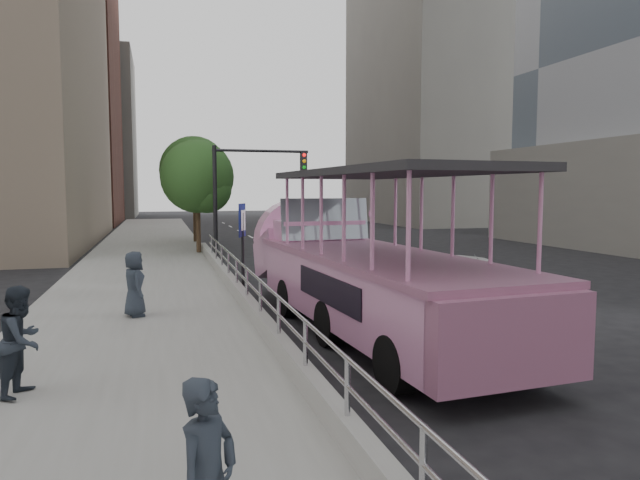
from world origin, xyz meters
TOP-DOWN VIEW (x-y plane):
  - ground at (0.00, 0.00)m, footprint 160.00×160.00m
  - sidewalk at (-5.75, 10.00)m, footprint 5.50×80.00m
  - kerb_wall at (-3.12, 2.00)m, footprint 0.24×30.00m
  - guardrail at (-3.12, 2.00)m, footprint 0.07×22.00m
  - duck_boat at (-0.68, 0.57)m, footprint 3.49×11.46m
  - car at (3.99, 3.23)m, footprint 3.08×4.30m
  - pedestrian_mid at (-7.19, -3.10)m, footprint 0.82×0.93m
  - pedestrian_far at (-5.81, 1.92)m, footprint 0.65×0.86m
  - parking_sign at (-2.92, 4.15)m, footprint 0.28×0.61m
  - traffic_signal at (-1.70, 12.50)m, footprint 4.20×0.32m
  - street_tree_near at (-3.30, 15.93)m, footprint 3.52×3.52m
  - street_tree_far at (-3.10, 21.93)m, footprint 3.97×3.97m
  - midrise_brick at (-18.00, 48.00)m, footprint 18.00×16.00m
  - midrise_stone_a at (26.00, 42.00)m, footprint 20.00×20.00m
  - midrise_stone_b at (-16.00, 64.00)m, footprint 16.00×14.00m

SIDE VIEW (x-z plane):
  - ground at x=0.00m, z-range 0.00..0.00m
  - sidewalk at x=-5.75m, z-range 0.00..0.30m
  - kerb_wall at x=-3.12m, z-range 0.30..0.66m
  - car at x=3.99m, z-range 0.00..1.36m
  - pedestrian_far at x=-5.81m, z-range 0.30..1.86m
  - pedestrian_mid at x=-7.19m, z-range 0.30..1.92m
  - guardrail at x=-3.12m, z-range 0.79..1.50m
  - duck_boat at x=-0.68m, z-range -0.48..3.27m
  - parking_sign at x=-2.92m, z-range 0.36..3.28m
  - traffic_signal at x=-1.70m, z-range 0.90..6.10m
  - street_tree_near at x=-3.30m, z-range 0.96..6.68m
  - street_tree_far at x=-3.10m, z-range 1.08..7.53m
  - midrise_stone_b at x=-16.00m, z-range 0.00..20.00m
  - midrise_brick at x=-18.00m, z-range 0.00..26.00m
  - midrise_stone_a at x=26.00m, z-range 0.00..32.00m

